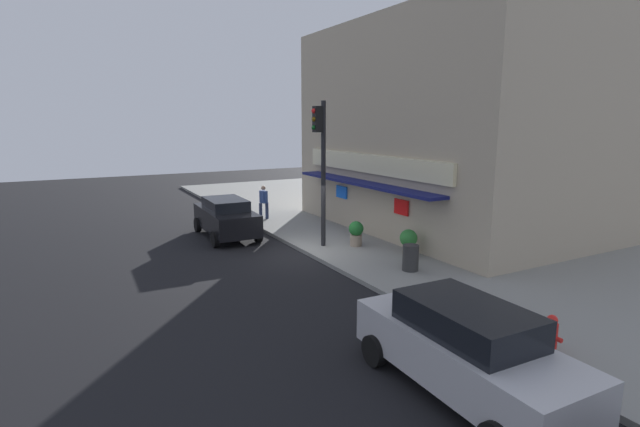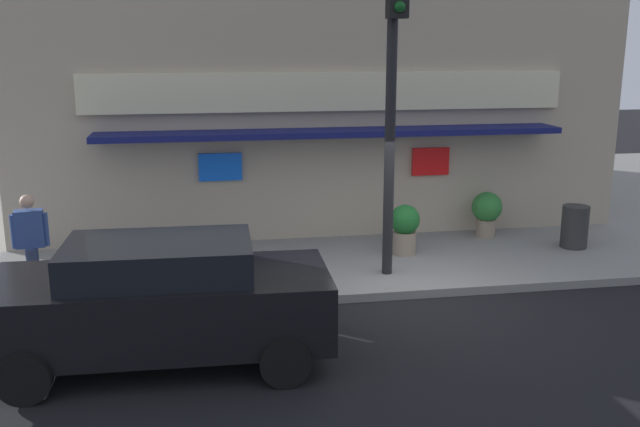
% 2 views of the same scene
% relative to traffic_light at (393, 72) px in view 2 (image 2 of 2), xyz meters
% --- Properties ---
extents(ground_plane, '(61.67, 61.67, 0.00)m').
position_rel_traffic_light_xyz_m(ground_plane, '(0.23, -0.87, -3.66)').
color(ground_plane, black).
extents(sidewalk, '(41.12, 13.02, 0.15)m').
position_rel_traffic_light_xyz_m(sidewalk, '(0.23, 5.64, -3.58)').
color(sidewalk, gray).
rests_on(sidewalk, ground_plane).
extents(corner_building, '(12.86, 10.57, 8.94)m').
position_rel_traffic_light_xyz_m(corner_building, '(-0.56, 7.50, 0.95)').
color(corner_building, tan).
rests_on(corner_building, sidewalk).
extents(traffic_light, '(0.32, 0.58, 5.50)m').
position_rel_traffic_light_xyz_m(traffic_light, '(0.00, 0.00, 0.00)').
color(traffic_light, black).
rests_on(traffic_light, sidewalk).
extents(trash_can, '(0.52, 0.52, 0.84)m').
position_rel_traffic_light_xyz_m(trash_can, '(4.11, 1.06, -3.09)').
color(trash_can, '#2D2D2D').
rests_on(trash_can, sidewalk).
extents(pedestrian, '(0.58, 0.52, 1.66)m').
position_rel_traffic_light_xyz_m(pedestrian, '(-5.90, 0.01, -2.60)').
color(pedestrian, navy).
rests_on(pedestrian, sidewalk).
extents(potted_plant_by_doorway, '(0.63, 0.63, 0.96)m').
position_rel_traffic_light_xyz_m(potted_plant_by_doorway, '(2.69, 2.10, -2.95)').
color(potted_plant_by_doorway, gray).
rests_on(potted_plant_by_doorway, sidewalk).
extents(potted_plant_by_window, '(0.57, 0.57, 0.97)m').
position_rel_traffic_light_xyz_m(potted_plant_by_window, '(0.64, 1.20, -2.98)').
color(potted_plant_by_window, gray).
rests_on(potted_plant_by_window, sidewalk).
extents(parked_car_black, '(4.42, 2.10, 1.66)m').
position_rel_traffic_light_xyz_m(parked_car_black, '(-3.77, -2.59, -2.79)').
color(parked_car_black, black).
rests_on(parked_car_black, ground_plane).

